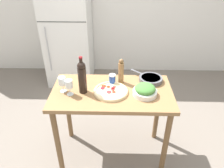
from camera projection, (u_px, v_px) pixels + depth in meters
ground_plane at (112, 152)px, 2.63m from camera, size 14.00×14.00×0.00m
wall_back at (115, 2)px, 3.75m from camera, size 6.40×0.06×2.60m
refrigerator at (69, 37)px, 3.68m from camera, size 0.74×0.73×1.62m
prep_counter at (112, 102)px, 2.23m from camera, size 1.20×0.65×0.88m
wine_bottle at (82, 77)px, 2.05m from camera, size 0.08×0.08×0.38m
wine_glass_near at (69, 85)px, 2.05m from camera, size 0.07×0.07×0.16m
wine_glass_far at (62, 82)px, 2.09m from camera, size 0.07×0.07×0.16m
pepper_mill at (121, 71)px, 2.23m from camera, size 0.06×0.06×0.27m
salad_bowl at (145, 90)px, 2.08m from camera, size 0.23×0.23×0.11m
homemade_pizza at (111, 91)px, 2.13m from camera, size 0.34×0.34×0.03m
salt_canister at (113, 79)px, 2.24m from camera, size 0.07×0.07×0.11m
cast_iron_skillet at (150, 79)px, 2.31m from camera, size 0.33×0.31×0.05m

